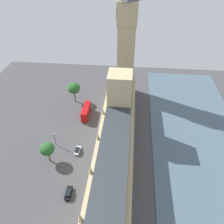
% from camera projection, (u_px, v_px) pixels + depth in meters
% --- Properties ---
extents(ground_plane, '(142.53, 142.53, 0.00)m').
position_uv_depth(ground_plane, '(111.00, 152.00, 84.14)').
color(ground_plane, '#424244').
extents(river_thames, '(35.95, 128.27, 0.25)m').
position_uv_depth(river_thames, '(203.00, 159.00, 81.49)').
color(river_thames, '#475B6B').
rests_on(river_thames, ground).
extents(parliament_building, '(11.91, 72.53, 26.02)m').
position_uv_depth(parliament_building, '(117.00, 134.00, 80.56)').
color(parliament_building, tan).
rests_on(parliament_building, ground).
extents(clock_tower, '(8.68, 8.68, 59.89)m').
position_uv_depth(clock_tower, '(127.00, 32.00, 97.46)').
color(clock_tower, tan).
rests_on(clock_tower, ground).
extents(double_decker_bus_opposite_hall, '(2.70, 10.51, 4.75)m').
position_uv_depth(double_decker_bus_opposite_hall, '(86.00, 111.00, 99.70)').
color(double_decker_bus_opposite_hall, '#B20C0F').
rests_on(double_decker_bus_opposite_hall, ground).
extents(car_white_leading, '(1.92, 4.19, 1.74)m').
position_uv_depth(car_white_leading, '(78.00, 150.00, 83.69)').
color(car_white_leading, silver).
rests_on(car_white_leading, ground).
extents(car_black_under_trees, '(2.01, 4.74, 1.74)m').
position_uv_depth(car_black_under_trees, '(69.00, 193.00, 69.77)').
color(car_black_under_trees, black).
rests_on(car_black_under_trees, ground).
extents(pedestrian_trailing, '(0.63, 0.56, 1.51)m').
position_uv_depth(pedestrian_trailing, '(105.00, 103.00, 107.91)').
color(pedestrian_trailing, maroon).
rests_on(pedestrian_trailing, ground).
extents(pedestrian_near_tower, '(0.60, 0.68, 1.70)m').
position_uv_depth(pedestrian_near_tower, '(100.00, 130.00, 92.83)').
color(pedestrian_near_tower, black).
rests_on(pedestrian_near_tower, ground).
extents(pedestrian_far_end, '(0.67, 0.66, 1.61)m').
position_uv_depth(pedestrian_far_end, '(95.00, 148.00, 84.80)').
color(pedestrian_far_end, black).
rests_on(pedestrian_far_end, ground).
extents(plane_tree_kerbside, '(5.06, 5.06, 8.20)m').
position_uv_depth(plane_tree_kerbside, '(47.00, 149.00, 77.38)').
color(plane_tree_kerbside, brown).
rests_on(plane_tree_kerbside, ground).
extents(plane_tree_midblock, '(5.82, 5.82, 9.93)m').
position_uv_depth(plane_tree_midblock, '(74.00, 88.00, 105.85)').
color(plane_tree_midblock, brown).
rests_on(plane_tree_midblock, ground).
extents(street_lamp_by_river_gate, '(0.56, 0.56, 6.28)m').
position_uv_depth(street_lamp_by_river_gate, '(55.00, 137.00, 84.38)').
color(street_lamp_by_river_gate, black).
rests_on(street_lamp_by_river_gate, ground).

